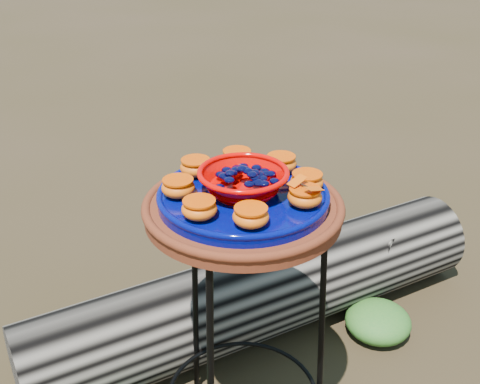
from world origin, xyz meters
TOP-DOWN VIEW (x-y plane):
  - plant_stand at (0.00, 0.00)m, footprint 0.44×0.44m
  - terracotta_saucer at (0.00, 0.00)m, footprint 0.45×0.45m
  - cobalt_plate at (0.00, 0.00)m, footprint 0.38×0.38m
  - red_bowl at (0.00, 0.00)m, footprint 0.19×0.19m
  - glass_gems at (0.00, 0.00)m, footprint 0.15×0.15m
  - orange_half_0 at (0.06, -0.13)m, footprint 0.07×0.07m
  - orange_half_1 at (0.12, -0.08)m, footprint 0.07×0.07m
  - orange_half_2 at (0.14, 0.03)m, footprint 0.07×0.07m
  - orange_half_3 at (0.08, 0.12)m, footprint 0.07×0.07m
  - orange_half_4 at (-0.03, 0.14)m, footprint 0.07×0.07m
  - orange_half_5 at (-0.12, 0.08)m, footprint 0.07×0.07m
  - orange_half_6 at (-0.14, -0.03)m, footprint 0.07×0.07m
  - orange_half_7 at (-0.08, -0.12)m, footprint 0.07×0.07m
  - butterfly at (0.06, -0.13)m, footprint 0.09×0.06m
  - driftwood_log at (0.33, 0.30)m, footprint 1.64×0.69m
  - foliage_right at (0.62, 0.03)m, footprint 0.22×0.22m
  - foliage_back at (-0.11, 0.57)m, footprint 0.28×0.28m

SIDE VIEW (x-z plane):
  - foliage_right at x=0.62m, z-range 0.00..0.11m
  - foliage_back at x=-0.11m, z-range 0.00..0.14m
  - driftwood_log at x=0.33m, z-range 0.00..0.30m
  - plant_stand at x=0.00m, z-range 0.00..0.70m
  - terracotta_saucer at x=0.00m, z-range 0.70..0.74m
  - cobalt_plate at x=0.00m, z-range 0.74..0.76m
  - orange_half_0 at x=0.06m, z-range 0.76..0.80m
  - orange_half_1 at x=0.12m, z-range 0.76..0.80m
  - orange_half_2 at x=0.14m, z-range 0.76..0.80m
  - orange_half_3 at x=0.08m, z-range 0.76..0.80m
  - orange_half_4 at x=-0.03m, z-range 0.76..0.80m
  - orange_half_5 at x=-0.12m, z-range 0.76..0.80m
  - orange_half_6 at x=-0.14m, z-range 0.76..0.80m
  - orange_half_7 at x=-0.08m, z-range 0.76..0.80m
  - red_bowl at x=0.00m, z-range 0.76..0.81m
  - butterfly at x=0.06m, z-range 0.80..0.82m
  - glass_gems at x=0.00m, z-range 0.81..0.84m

